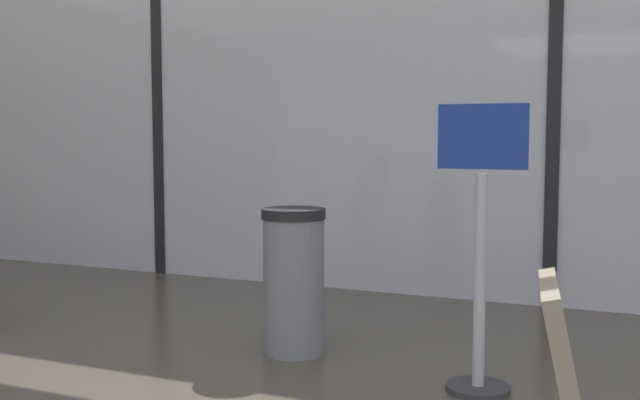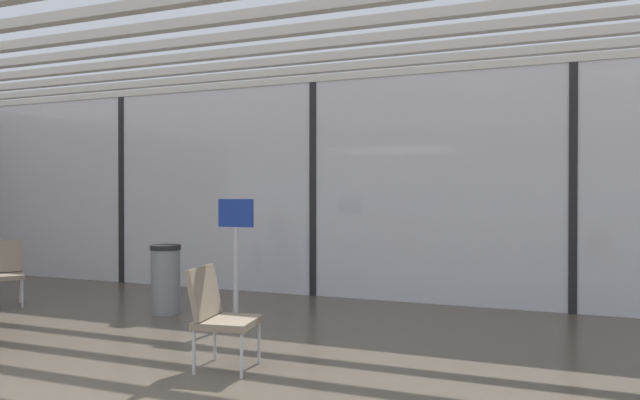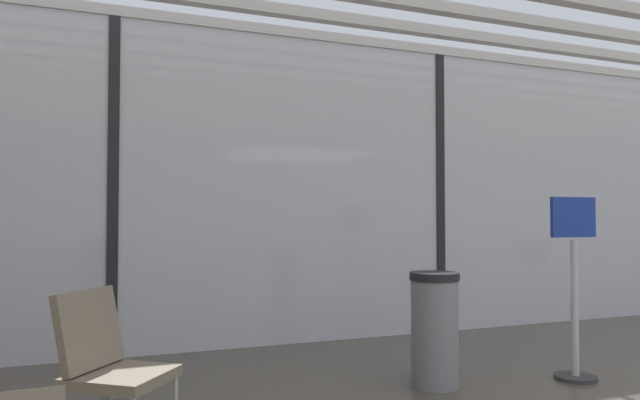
% 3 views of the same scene
% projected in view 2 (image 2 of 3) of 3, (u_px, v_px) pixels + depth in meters
% --- Properties ---
extents(glass_curtain_wall, '(14.00, 0.08, 3.14)m').
position_uv_depth(glass_curtain_wall, '(314.00, 189.00, 8.41)').
color(glass_curtain_wall, silver).
rests_on(glass_curtain_wall, ground).
extents(window_mullion_0, '(0.10, 0.12, 3.14)m').
position_uv_depth(window_mullion_0, '(123.00, 190.00, 9.69)').
color(window_mullion_0, black).
rests_on(window_mullion_0, ground).
extents(window_mullion_1, '(0.10, 0.12, 3.14)m').
position_uv_depth(window_mullion_1, '(314.00, 189.00, 8.41)').
color(window_mullion_1, black).
rests_on(window_mullion_1, ground).
extents(window_mullion_2, '(0.10, 0.12, 3.14)m').
position_uv_depth(window_mullion_2, '(573.00, 188.00, 7.14)').
color(window_mullion_2, black).
rests_on(window_mullion_2, ground).
extents(ceiling_slats, '(13.72, 6.72, 0.10)m').
position_uv_depth(ceiling_slats, '(182.00, 13.00, 5.32)').
color(ceiling_slats, beige).
rests_on(ceiling_slats, glass_curtain_wall).
extents(parked_airplane, '(13.50, 4.26, 4.26)m').
position_uv_depth(parked_airplane, '(354.00, 169.00, 14.27)').
color(parked_airplane, silver).
rests_on(parked_airplane, ground).
extents(lounge_chair_0, '(0.71, 0.70, 0.87)m').
position_uv_depth(lounge_chair_0, '(3.00, 269.00, 7.64)').
color(lounge_chair_0, '#7F705B').
rests_on(lounge_chair_0, ground).
extents(lounge_chair_3, '(0.59, 0.55, 0.87)m').
position_uv_depth(lounge_chair_3, '(218.00, 311.00, 4.89)').
color(lounge_chair_3, '#7F705B').
rests_on(lounge_chair_3, ground).
extents(trash_bin, '(0.38, 0.38, 0.86)m').
position_uv_depth(trash_bin, '(166.00, 279.00, 7.13)').
color(trash_bin, slate).
rests_on(trash_bin, ground).
extents(info_sign, '(0.44, 0.32, 1.44)m').
position_uv_depth(info_sign, '(236.00, 266.00, 6.50)').
color(info_sign, '#333333').
rests_on(info_sign, ground).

